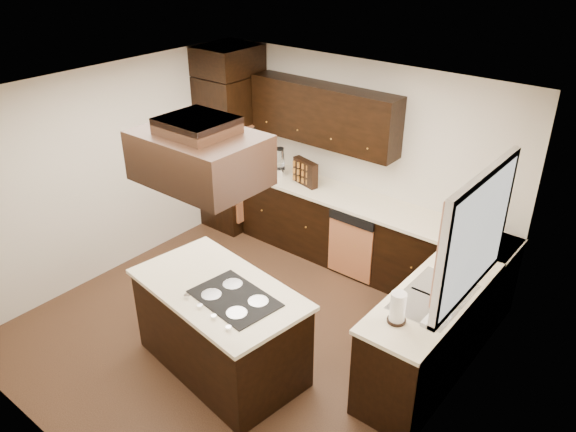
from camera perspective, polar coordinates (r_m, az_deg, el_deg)
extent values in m
cube|color=brown|center=(6.16, -4.32, -11.37)|extent=(4.20, 4.20, 0.02)
cube|color=white|center=(4.97, -5.36, 11.77)|extent=(4.20, 4.20, 0.02)
cube|color=beige|center=(6.97, 7.21, 5.48)|extent=(4.20, 0.02, 2.50)
cube|color=beige|center=(4.45, -24.08, -11.22)|extent=(4.20, 0.02, 2.50)
cube|color=beige|center=(6.95, -17.60, 4.27)|extent=(0.02, 4.20, 2.50)
cube|color=beige|center=(4.48, 15.56, -9.22)|extent=(0.02, 4.20, 2.50)
cube|color=black|center=(7.77, -5.68, 6.43)|extent=(0.65, 0.75, 2.12)
cube|color=#C57446|center=(7.52, -3.78, 6.27)|extent=(0.05, 0.62, 0.78)
cube|color=black|center=(7.07, 5.71, -1.41)|extent=(2.93, 0.60, 0.88)
cube|color=black|center=(5.73, 15.55, -10.23)|extent=(0.60, 2.40, 0.88)
cube|color=#FFF1CA|center=(6.85, 5.82, 1.91)|extent=(2.93, 0.63, 0.04)
cube|color=#FFF1CA|center=(5.47, 16.01, -6.36)|extent=(0.63, 2.40, 0.04)
cube|color=black|center=(6.86, 3.59, 10.25)|extent=(2.00, 0.34, 0.72)
cube|color=#C57446|center=(6.74, 6.36, -3.45)|extent=(0.60, 0.05, 0.72)
cube|color=white|center=(4.72, 18.54, -1.86)|extent=(0.06, 1.32, 1.12)
cube|color=white|center=(4.72, 18.85, -1.96)|extent=(0.00, 1.20, 1.00)
cube|color=beige|center=(4.37, 15.84, -3.19)|extent=(0.02, 0.34, 0.90)
cube|color=beige|center=(5.08, 19.79, 0.69)|extent=(0.02, 0.34, 0.90)
cube|color=silver|center=(5.18, 14.58, -7.95)|extent=(0.52, 0.84, 0.01)
cube|color=black|center=(5.47, -6.84, -11.31)|extent=(1.72, 1.09, 0.88)
cube|color=#FFF1CA|center=(5.19, -7.13, -7.37)|extent=(1.79, 1.16, 0.04)
cube|color=black|center=(5.02, -5.45, -8.32)|extent=(0.83, 0.61, 0.01)
cube|color=black|center=(4.66, -8.97, 5.87)|extent=(1.05, 0.72, 0.42)
cube|color=black|center=(4.56, -9.22, 9.07)|extent=(0.55, 0.50, 0.13)
cylinder|color=silver|center=(7.34, -0.81, 4.51)|extent=(0.15, 0.15, 0.10)
cone|color=silver|center=(7.27, -0.82, 5.81)|extent=(0.13, 0.13, 0.26)
cube|color=black|center=(7.04, 1.78, 4.45)|extent=(0.40, 0.19, 0.32)
imported|color=white|center=(7.46, -1.57, 4.71)|extent=(0.29, 0.29, 0.06)
imported|color=white|center=(5.51, 16.93, -4.66)|extent=(0.13, 0.13, 0.22)
cylinder|color=white|center=(4.74, 11.08, -9.14)|extent=(0.15, 0.15, 0.29)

